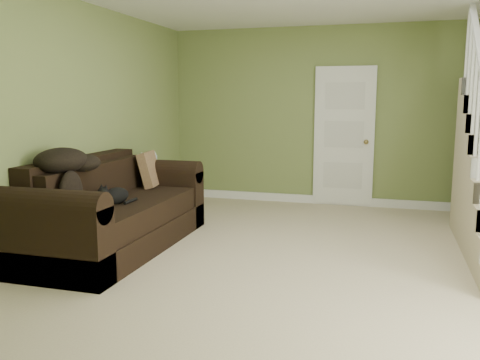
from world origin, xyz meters
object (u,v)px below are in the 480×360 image
Objects in this scene: sofa at (113,214)px; side_table at (151,193)px; banana at (99,205)px; cat at (115,196)px.

side_table is (-0.24, 1.40, -0.04)m from sofa.
banana is at bearing -77.30° from sofa.
sofa is 0.43m from banana.
cat is 0.20m from banana.
banana is (-0.07, -0.18, -0.06)m from cat.
banana is (0.33, -1.78, 0.22)m from side_table.
sofa is 0.35m from cat.
banana is (0.09, -0.38, 0.18)m from sofa.
sofa is at bearing -80.14° from side_table.
side_table is 4.01× the size of banana.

